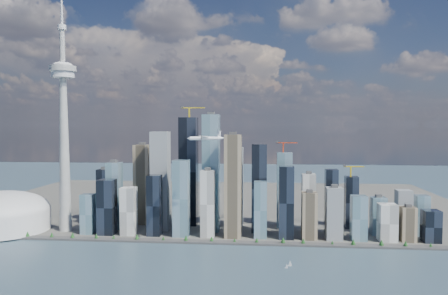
# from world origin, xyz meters

# --- Properties ---
(ground) EXTENTS (4000.00, 4000.00, 0.00)m
(ground) POSITION_xyz_m (0.00, 0.00, 0.00)
(ground) COLOR #2F4752
(ground) RESTS_ON ground
(seawall) EXTENTS (1100.00, 22.00, 4.00)m
(seawall) POSITION_xyz_m (0.00, 250.00, 2.00)
(seawall) COLOR #383838
(seawall) RESTS_ON ground
(land) EXTENTS (1400.00, 900.00, 3.00)m
(land) POSITION_xyz_m (0.00, 700.00, 1.50)
(land) COLOR #4C4C47
(land) RESTS_ON ground
(shoreline_trees) EXTENTS (960.53, 7.20, 8.80)m
(shoreline_trees) POSITION_xyz_m (0.00, 250.00, 8.78)
(shoreline_trees) COLOR #3F2D1E
(shoreline_trees) RESTS_ON seawall
(skyscraper_cluster) EXTENTS (736.00, 142.00, 274.60)m
(skyscraper_cluster) POSITION_xyz_m (59.61, 336.81, 85.57)
(skyscraper_cluster) COLOR black
(skyscraper_cluster) RESTS_ON land
(needle_tower) EXTENTS (56.00, 56.00, 550.50)m
(needle_tower) POSITION_xyz_m (-300.00, 310.00, 235.84)
(needle_tower) COLOR gray
(needle_tower) RESTS_ON land
(dome_stadium) EXTENTS (200.00, 200.00, 86.00)m
(dome_stadium) POSITION_xyz_m (-440.00, 300.00, 39.44)
(dome_stadium) COLOR silver
(dome_stadium) RESTS_ON land
(airplane) EXTENTS (66.99, 59.92, 16.79)m
(airplane) POSITION_xyz_m (25.22, 193.31, 211.01)
(airplane) COLOR white
(airplane) RESTS_ON ground
(sailboat_west) EXTENTS (6.03, 2.65, 8.34)m
(sailboat_west) POSITION_xyz_m (169.75, 111.81, 2.67)
(sailboat_west) COLOR silver
(sailboat_west) RESTS_ON ground
(sailboat_east) EXTENTS (7.58, 2.77, 10.47)m
(sailboat_east) POSITION_xyz_m (175.92, 123.68, 3.36)
(sailboat_east) COLOR silver
(sailboat_east) RESTS_ON ground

